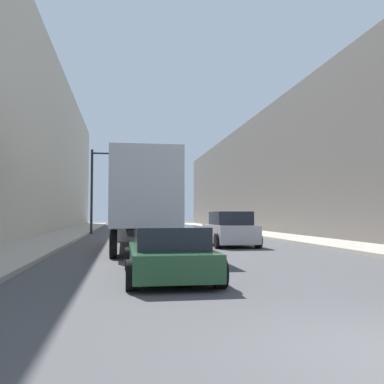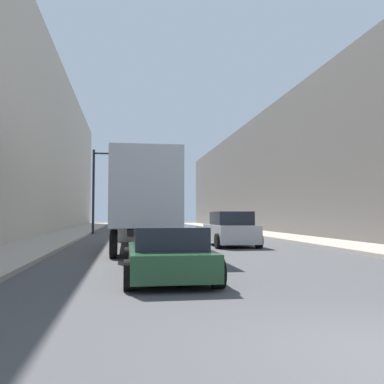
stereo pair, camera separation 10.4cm
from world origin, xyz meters
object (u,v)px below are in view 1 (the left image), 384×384
sedan_car (168,253)px  semi_truck (140,200)px  suv_car (230,230)px  traffic_signal_gantry (116,174)px

sedan_car → semi_truck: bearing=91.8°
suv_car → semi_truck: bearing=179.9°
sedan_car → suv_car: suv_car is taller
suv_car → traffic_signal_gantry: 16.57m
sedan_car → traffic_signal_gantry: 25.69m
semi_truck → suv_car: semi_truck is taller
traffic_signal_gantry → suv_car: bearing=-68.6°
traffic_signal_gantry → semi_truck: bearing=-84.8°
semi_truck → suv_car: 4.72m
suv_car → traffic_signal_gantry: size_ratio=0.59×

